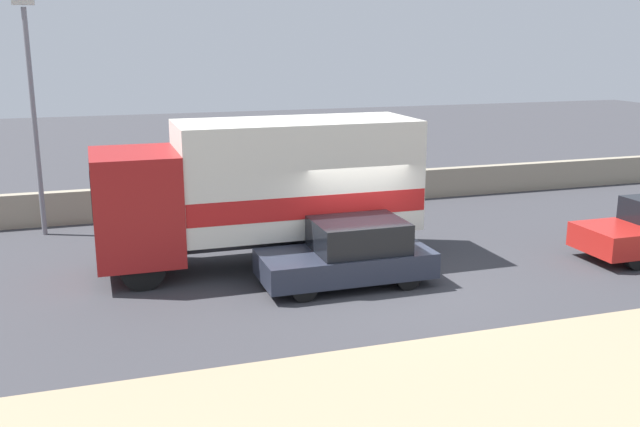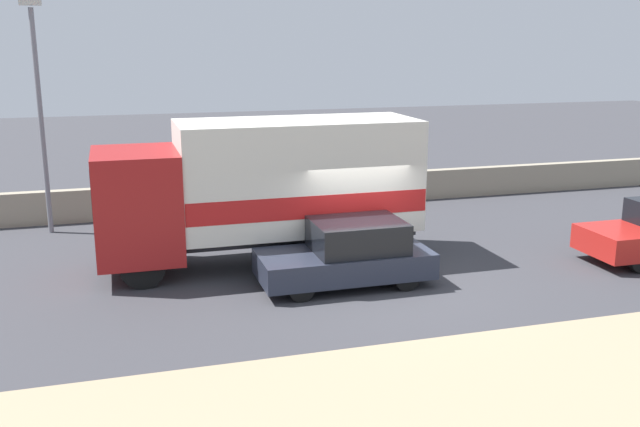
# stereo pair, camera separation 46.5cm
# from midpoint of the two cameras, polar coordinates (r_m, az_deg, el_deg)

# --- Properties ---
(ground_plane) EXTENTS (80.00, 80.00, 0.00)m
(ground_plane) POSITION_cam_midpoint_polar(r_m,az_deg,el_deg) (16.24, 3.66, -5.67)
(ground_plane) COLOR #38383D
(dirt_shoulder_foreground) EXTENTS (60.00, 4.79, 0.04)m
(dirt_shoulder_foreground) POSITION_cam_midpoint_polar(r_m,az_deg,el_deg) (11.69, 14.01, -14.07)
(dirt_shoulder_foreground) COLOR #9E896B
(dirt_shoulder_foreground) RESTS_ON ground_plane
(stone_wall_backdrop) EXTENTS (60.00, 0.35, 1.00)m
(stone_wall_backdrop) POSITION_cam_midpoint_polar(r_m,az_deg,el_deg) (23.35, -3.46, 1.64)
(stone_wall_backdrop) COLOR gray
(stone_wall_backdrop) RESTS_ON ground_plane
(street_lamp) EXTENTS (0.56, 0.28, 6.48)m
(street_lamp) POSITION_cam_midpoint_polar(r_m,az_deg,el_deg) (21.19, -22.62, 8.35)
(street_lamp) COLOR slate
(street_lamp) RESTS_ON ground_plane
(box_truck) EXTENTS (7.70, 2.48, 3.51)m
(box_truck) POSITION_cam_midpoint_polar(r_m,az_deg,el_deg) (17.28, -5.16, 2.11)
(box_truck) COLOR maroon
(box_truck) RESTS_ON ground_plane
(car_hatchback) EXTENTS (3.88, 1.73, 1.47)m
(car_hatchback) POSITION_cam_midpoint_polar(r_m,az_deg,el_deg) (16.03, 1.57, -3.24)
(car_hatchback) COLOR #282D3D
(car_hatchback) RESTS_ON ground_plane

